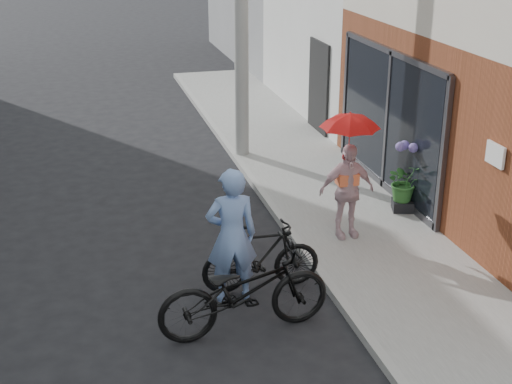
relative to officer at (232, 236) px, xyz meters
name	(u,v)px	position (x,y,z in m)	size (l,w,h in m)	color
ground	(270,313)	(0.39, -0.48, -0.93)	(80.00, 80.00, 0.00)	black
sidewalk	(361,229)	(2.49, 1.52, -0.87)	(2.20, 24.00, 0.12)	gray
curb	(293,236)	(1.33, 1.52, -0.87)	(0.12, 24.00, 0.12)	#9E9E99
officer	(232,236)	(0.00, 0.00, 0.00)	(0.68, 0.44, 1.85)	#7392CC
bike_left	(244,291)	(-0.04, -0.82, -0.36)	(0.75, 2.15, 1.13)	black
bike_right	(261,257)	(0.44, 0.15, -0.44)	(0.46, 1.63, 0.98)	black
kimono_woman	(347,191)	(2.08, 1.23, -0.06)	(0.88, 0.36, 1.49)	beige
parasol	(350,120)	(2.08, 1.23, 1.06)	(0.85, 0.85, 0.75)	red
planter	(402,205)	(3.39, 1.91, -0.72)	(0.34, 0.34, 0.18)	black
potted_plant	(404,182)	(3.39, 1.91, -0.29)	(0.61, 0.52, 0.67)	#2A5E25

